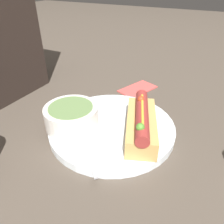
# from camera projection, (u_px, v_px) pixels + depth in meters

# --- Properties ---
(ground_plane) EXTENTS (4.00, 4.00, 0.00)m
(ground_plane) POSITION_uv_depth(u_px,v_px,m) (112.00, 131.00, 0.49)
(ground_plane) COLOR #4C4238
(dinner_plate) EXTENTS (0.27, 0.27, 0.02)m
(dinner_plate) POSITION_uv_depth(u_px,v_px,m) (112.00, 127.00, 0.48)
(dinner_plate) COLOR white
(dinner_plate) RESTS_ON ground_plane
(hot_dog) EXTENTS (0.17, 0.11, 0.07)m
(hot_dog) POSITION_uv_depth(u_px,v_px,m) (141.00, 123.00, 0.44)
(hot_dog) COLOR tan
(hot_dog) RESTS_ON dinner_plate
(soup_bowl) EXTENTS (0.11, 0.11, 0.05)m
(soup_bowl) POSITION_uv_depth(u_px,v_px,m) (72.00, 116.00, 0.46)
(soup_bowl) COLOR silver
(soup_bowl) RESTS_ON dinner_plate
(spoon) EXTENTS (0.14, 0.13, 0.01)m
(spoon) POSITION_uv_depth(u_px,v_px,m) (83.00, 131.00, 0.45)
(spoon) COLOR #B7B7BC
(spoon) RESTS_ON dinner_plate
(napkin) EXTENTS (0.13, 0.10, 0.01)m
(napkin) POSITION_uv_depth(u_px,v_px,m) (138.00, 89.00, 0.66)
(napkin) COLOR #E04C47
(napkin) RESTS_ON ground_plane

